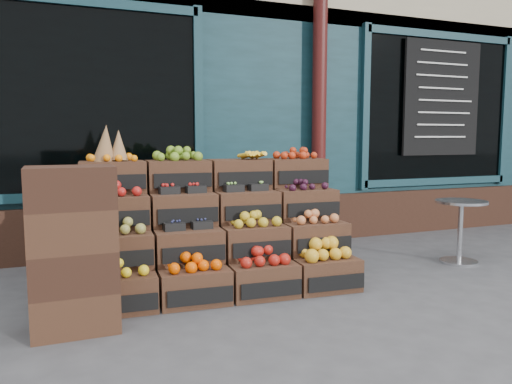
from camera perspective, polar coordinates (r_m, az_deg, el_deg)
name	(u,v)px	position (r m, az deg, el deg)	size (l,w,h in m)	color
ground	(309,301)	(4.28, 6.10, -12.25)	(60.00, 60.00, 0.00)	#414144
shop_facade	(172,76)	(8.96, -9.53, 12.89)	(12.00, 6.24, 4.80)	#103038
crate_display	(215,236)	(4.64, -4.73, -4.99)	(2.42, 1.29, 1.47)	#412719
spare_crates	(73,250)	(3.71, -20.18, -6.21)	(0.58, 0.41, 1.16)	#412719
bistro_table	(460,224)	(5.81, 22.32, -3.42)	(0.54, 0.54, 0.68)	silver
shopkeeper	(103,172)	(6.61, -17.05, 2.16)	(0.67, 0.44, 1.82)	#195A21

